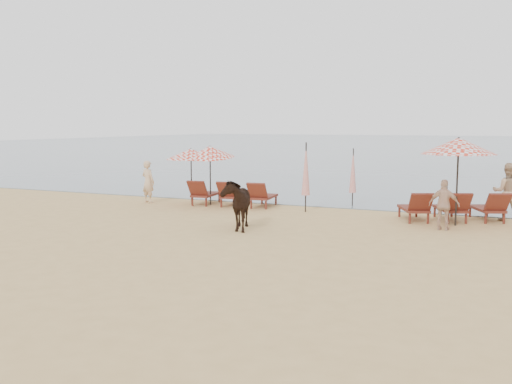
% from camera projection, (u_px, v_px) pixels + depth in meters
% --- Properties ---
extents(ground, '(120.00, 120.00, 0.00)m').
position_uv_depth(ground, '(163.00, 268.00, 12.19)').
color(ground, tan).
rests_on(ground, ground).
extents(sea, '(160.00, 140.00, 0.06)m').
position_uv_depth(sea, '(457.00, 145.00, 85.00)').
color(sea, '#51606B').
rests_on(sea, ground).
extents(lounger_cluster_left, '(3.19, 2.07, 0.67)m').
position_uv_depth(lounger_cluster_left, '(232.00, 194.00, 21.38)').
color(lounger_cluster_left, '#5C2016').
rests_on(lounger_cluster_left, ground).
extents(lounger_cluster_right, '(3.50, 2.84, 0.67)m').
position_uv_depth(lounger_cluster_right, '(453.00, 207.00, 17.99)').
color(lounger_cluster_right, '#5C2016').
rests_on(lounger_cluster_right, ground).
extents(umbrella_open_left_a, '(1.89, 1.89, 2.15)m').
position_uv_depth(umbrella_open_left_a, '(191.00, 154.00, 21.70)').
color(umbrella_open_left_a, black).
rests_on(umbrella_open_left_a, ground).
extents(umbrella_open_left_b, '(1.83, 1.87, 2.34)m').
position_uv_depth(umbrella_open_left_b, '(210.00, 152.00, 21.54)').
color(umbrella_open_left_b, black).
rests_on(umbrella_open_left_b, ground).
extents(umbrella_open_right, '(2.20, 2.20, 2.68)m').
position_uv_depth(umbrella_open_right, '(459.00, 146.00, 17.03)').
color(umbrella_open_right, black).
rests_on(umbrella_open_right, ground).
extents(umbrella_closed_left, '(0.30, 0.30, 2.44)m').
position_uv_depth(umbrella_closed_left, '(306.00, 169.00, 19.85)').
color(umbrella_closed_left, black).
rests_on(umbrella_closed_left, ground).
extents(umbrella_closed_right, '(0.27, 0.27, 2.18)m').
position_uv_depth(umbrella_closed_right, '(353.00, 171.00, 21.13)').
color(umbrella_closed_right, black).
rests_on(umbrella_closed_right, ground).
extents(cow, '(1.46, 1.98, 1.52)m').
position_uv_depth(cow, '(236.00, 203.00, 16.66)').
color(cow, black).
rests_on(cow, ground).
extents(beachgoer_left, '(0.68, 0.53, 1.65)m').
position_uv_depth(beachgoer_left, '(148.00, 182.00, 22.31)').
color(beachgoer_left, tan).
rests_on(beachgoer_left, ground).
extents(beachgoer_right_a, '(0.91, 0.71, 1.85)m').
position_uv_depth(beachgoer_right_a, '(507.00, 192.00, 18.09)').
color(beachgoer_right_a, tan).
rests_on(beachgoer_right_a, ground).
extents(beachgoer_right_b, '(0.89, 0.42, 1.48)m').
position_uv_depth(beachgoer_right_b, '(444.00, 205.00, 16.50)').
color(beachgoer_right_b, tan).
rests_on(beachgoer_right_b, ground).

